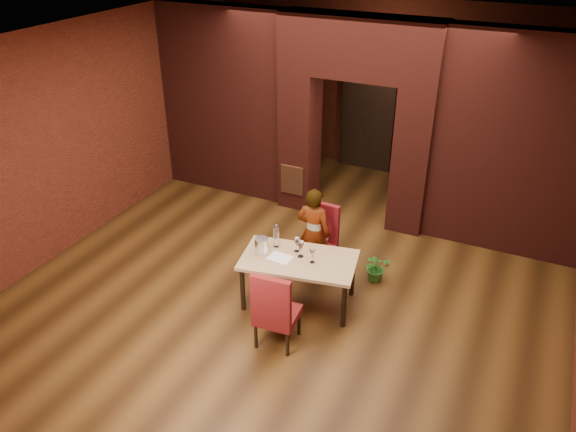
# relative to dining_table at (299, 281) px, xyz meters

# --- Properties ---
(floor) EXTENTS (8.00, 8.00, 0.00)m
(floor) POSITION_rel_dining_table_xyz_m (-0.21, 0.57, -0.34)
(floor) COLOR #4C2F13
(floor) RESTS_ON ground
(ceiling) EXTENTS (7.00, 8.00, 0.04)m
(ceiling) POSITION_rel_dining_table_xyz_m (-0.21, 0.57, 2.86)
(ceiling) COLOR silver
(ceiling) RESTS_ON ground
(wall_back) EXTENTS (7.00, 0.04, 3.20)m
(wall_back) POSITION_rel_dining_table_xyz_m (-0.21, 4.57, 1.26)
(wall_back) COLOR maroon
(wall_back) RESTS_ON ground
(wall_front) EXTENTS (7.00, 0.04, 3.20)m
(wall_front) POSITION_rel_dining_table_xyz_m (-0.21, -3.43, 1.26)
(wall_front) COLOR maroon
(wall_front) RESTS_ON ground
(wall_left) EXTENTS (0.04, 8.00, 3.20)m
(wall_left) POSITION_rel_dining_table_xyz_m (-3.71, 0.57, 1.26)
(wall_left) COLOR maroon
(wall_left) RESTS_ON ground
(pillar_left) EXTENTS (0.55, 0.55, 2.30)m
(pillar_left) POSITION_rel_dining_table_xyz_m (-1.16, 2.57, 0.81)
(pillar_left) COLOR maroon
(pillar_left) RESTS_ON ground
(pillar_right) EXTENTS (0.55, 0.55, 2.30)m
(pillar_right) POSITION_rel_dining_table_xyz_m (0.74, 2.57, 0.81)
(pillar_right) COLOR maroon
(pillar_right) RESTS_ON ground
(lintel) EXTENTS (2.45, 0.55, 0.90)m
(lintel) POSITION_rel_dining_table_xyz_m (-0.21, 2.57, 2.41)
(lintel) COLOR maroon
(lintel) RESTS_ON ground
(wing_wall_left) EXTENTS (2.28, 0.35, 3.20)m
(wing_wall_left) POSITION_rel_dining_table_xyz_m (-2.57, 2.57, 1.26)
(wing_wall_left) COLOR maroon
(wing_wall_left) RESTS_ON ground
(wing_wall_right) EXTENTS (2.28, 0.35, 3.20)m
(wing_wall_right) POSITION_rel_dining_table_xyz_m (2.16, 2.57, 1.26)
(wing_wall_right) COLOR maroon
(wing_wall_right) RESTS_ON ground
(vent_panel) EXTENTS (0.40, 0.03, 0.50)m
(vent_panel) POSITION_rel_dining_table_xyz_m (-1.16, 2.28, 0.21)
(vent_panel) COLOR brown
(vent_panel) RESTS_ON ground
(rear_door) EXTENTS (0.90, 0.08, 2.10)m
(rear_door) POSITION_rel_dining_table_xyz_m (-0.61, 4.51, 0.71)
(rear_door) COLOR black
(rear_door) RESTS_ON ground
(rear_door_frame) EXTENTS (1.02, 0.04, 2.22)m
(rear_door_frame) POSITION_rel_dining_table_xyz_m (-0.61, 4.47, 0.71)
(rear_door_frame) COLOR black
(rear_door_frame) RESTS_ON ground
(dining_table) EXTENTS (1.56, 1.06, 0.67)m
(dining_table) POSITION_rel_dining_table_xyz_m (0.00, 0.00, 0.00)
(dining_table) COLOR tan
(dining_table) RESTS_ON ground
(chair_far) EXTENTS (0.47, 0.47, 0.99)m
(chair_far) POSITION_rel_dining_table_xyz_m (-0.06, 0.75, 0.16)
(chair_far) COLOR maroon
(chair_far) RESTS_ON ground
(chair_near) EXTENTS (0.51, 0.51, 1.03)m
(chair_near) POSITION_rel_dining_table_xyz_m (0.09, -0.79, 0.18)
(chair_near) COLOR maroon
(chair_near) RESTS_ON ground
(person_seated) EXTENTS (0.48, 0.32, 1.33)m
(person_seated) POSITION_rel_dining_table_xyz_m (-0.09, 0.67, 0.33)
(person_seated) COLOR silver
(person_seated) RESTS_ON ground
(wine_glass_a) EXTENTS (0.08, 0.08, 0.19)m
(wine_glass_a) POSITION_rel_dining_table_xyz_m (-0.10, 0.14, 0.43)
(wine_glass_a) COLOR white
(wine_glass_a) RESTS_ON dining_table
(wine_glass_b) EXTENTS (0.09, 0.09, 0.22)m
(wine_glass_b) POSITION_rel_dining_table_xyz_m (-0.00, 0.05, 0.45)
(wine_glass_b) COLOR white
(wine_glass_b) RESTS_ON dining_table
(wine_glass_c) EXTENTS (0.07, 0.07, 0.18)m
(wine_glass_c) POSITION_rel_dining_table_xyz_m (0.19, -0.00, 0.43)
(wine_glass_c) COLOR silver
(wine_glass_c) RESTS_ON dining_table
(tasting_sheet) EXTENTS (0.31, 0.23, 0.00)m
(tasting_sheet) POSITION_rel_dining_table_xyz_m (-0.22, -0.08, 0.34)
(tasting_sheet) COLOR white
(tasting_sheet) RESTS_ON dining_table
(wine_bucket) EXTENTS (0.18, 0.18, 0.21)m
(wine_bucket) POSITION_rel_dining_table_xyz_m (-0.48, -0.08, 0.44)
(wine_bucket) COLOR silver
(wine_bucket) RESTS_ON dining_table
(water_bottle) EXTENTS (0.07, 0.07, 0.32)m
(water_bottle) POSITION_rel_dining_table_xyz_m (-0.39, 0.14, 0.50)
(water_bottle) COLOR white
(water_bottle) RESTS_ON dining_table
(potted_plant) EXTENTS (0.48, 0.46, 0.41)m
(potted_plant) POSITION_rel_dining_table_xyz_m (0.76, 0.90, -0.13)
(potted_plant) COLOR #2D6D24
(potted_plant) RESTS_ON ground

